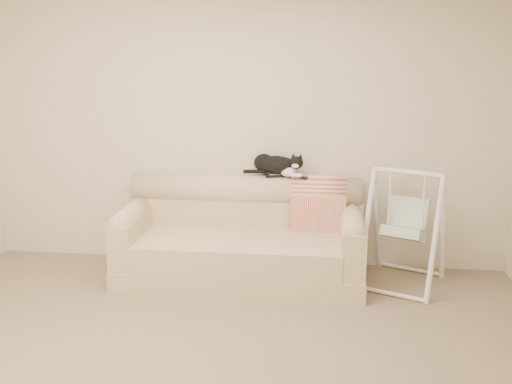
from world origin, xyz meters
TOP-DOWN VIEW (x-y plane):
  - ground_plane at (0.00, 0.00)m, footprint 5.00×5.00m
  - room_shell at (0.00, 0.00)m, footprint 5.04×4.04m
  - sofa at (0.04, 1.62)m, footprint 2.20×0.93m
  - remote_a at (0.32, 1.85)m, footprint 0.19×0.08m
  - remote_b at (0.54, 1.83)m, footprint 0.17×0.13m
  - tuxedo_cat at (0.33, 1.87)m, footprint 0.57×0.33m
  - throw_blanket at (0.72, 1.84)m, footprint 0.50×0.38m
  - baby_swing at (1.49, 1.61)m, footprint 0.85×0.87m

SIDE VIEW (x-z plane):
  - ground_plane at x=0.00m, z-range 0.00..0.00m
  - sofa at x=0.04m, z-range -0.10..0.80m
  - baby_swing at x=1.49m, z-range 0.00..1.05m
  - throw_blanket at x=0.72m, z-range 0.44..1.01m
  - remote_b at x=0.54m, z-range 0.90..0.92m
  - remote_a at x=0.32m, z-range 0.90..0.92m
  - tuxedo_cat at x=0.33m, z-range 0.89..1.12m
  - room_shell at x=0.00m, z-range 0.23..2.83m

